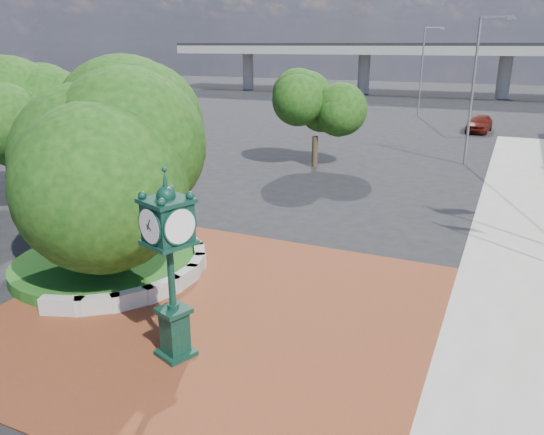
{
  "coord_description": "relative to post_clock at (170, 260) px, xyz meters",
  "views": [
    {
      "loc": [
        7.08,
        -12.82,
        7.34
      ],
      "look_at": [
        0.57,
        1.5,
        2.18
      ],
      "focal_mm": 35.0,
      "sensor_mm": 36.0,
      "label": 1
    }
  ],
  "objects": [
    {
      "name": "plaza",
      "position": [
        -0.22,
        2.44,
        -2.56
      ],
      "size": [
        12.0,
        12.0,
        0.04
      ],
      "primitive_type": "cube",
      "color": "brown",
      "rests_on": "ground"
    },
    {
      "name": "overpass",
      "position": [
        -0.43,
        73.44,
        3.96
      ],
      "size": [
        90.0,
        12.0,
        7.5
      ],
      "color": "#9E9B93",
      "rests_on": "ground"
    },
    {
      "name": "tree_northwest",
      "position": [
        -13.22,
        8.44,
        1.54
      ],
      "size": [
        5.6,
        5.6,
        6.93
      ],
      "color": "#38281C",
      "rests_on": "ground"
    },
    {
      "name": "tree_street",
      "position": [
        -4.22,
        21.44,
        0.66
      ],
      "size": [
        4.4,
        4.4,
        5.45
      ],
      "color": "#38281C",
      "rests_on": "ground"
    },
    {
      "name": "street_lamp_far",
      "position": [
        -2.34,
        48.87,
        2.69
      ],
      "size": [
        1.96,
        0.8,
        9.0
      ],
      "color": "slate",
      "rests_on": "ground"
    },
    {
      "name": "post_clock",
      "position": [
        0.0,
        0.0,
        0.0
      ],
      "size": [
        1.21,
        1.21,
        4.7
      ],
      "color": "black",
      "rests_on": "ground"
    },
    {
      "name": "tree_planter",
      "position": [
        -5.22,
        3.44,
        1.14
      ],
      "size": [
        5.2,
        5.2,
        6.33
      ],
      "color": "#38281C",
      "rests_on": "ground"
    },
    {
      "name": "parked_car",
      "position": [
        4.13,
        40.37,
        -1.82
      ],
      "size": [
        2.2,
        4.63,
        1.53
      ],
      "primitive_type": "imported",
      "rotation": [
        0.0,
        0.0,
        -0.09
      ],
      "color": "#56150C",
      "rests_on": "ground"
    },
    {
      "name": "ground",
      "position": [
        -0.22,
        3.44,
        -2.58
      ],
      "size": [
        200.0,
        200.0,
        0.0
      ],
      "primitive_type": "plane",
      "color": "black",
      "rests_on": "ground"
    },
    {
      "name": "planter_wall",
      "position": [
        -2.92,
        3.44,
        -2.31
      ],
      "size": [
        2.96,
        6.77,
        0.54
      ],
      "color": "#9E9B93",
      "rests_on": "ground"
    },
    {
      "name": "street_lamp_near",
      "position": [
        4.51,
        26.0,
        2.64
      ],
      "size": [
        2.0,
        0.26,
        8.91
      ],
      "color": "slate",
      "rests_on": "ground"
    },
    {
      "name": "grass_bed",
      "position": [
        -5.22,
        3.44,
        -2.38
      ],
      "size": [
        6.1,
        6.1,
        0.4
      ],
      "primitive_type": "cylinder",
      "color": "#1E4313",
      "rests_on": "ground"
    }
  ]
}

